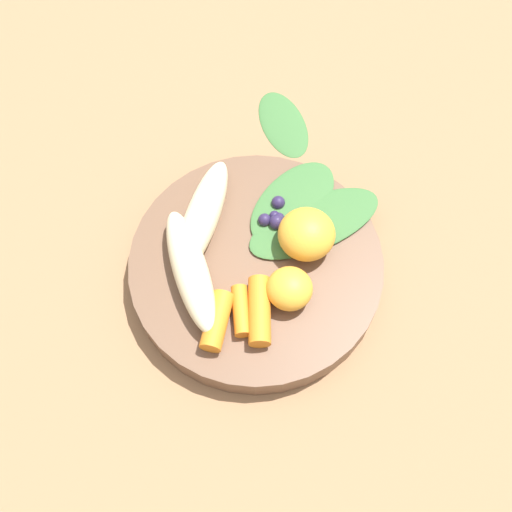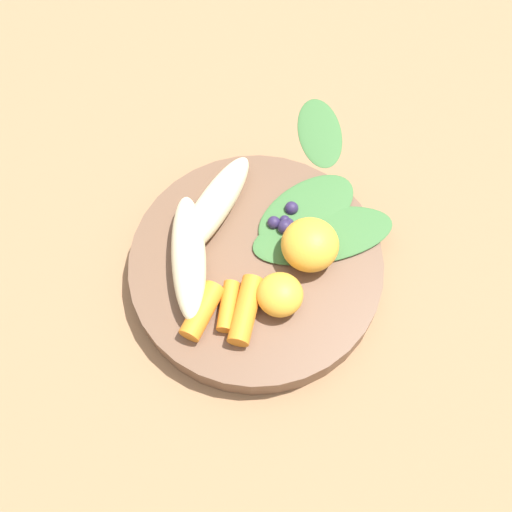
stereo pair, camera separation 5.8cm
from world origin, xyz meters
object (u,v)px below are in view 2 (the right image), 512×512
banana_peeled_left (189,257)px  banana_peeled_right (213,207)px  kale_leaf_stray (320,131)px  orange_segment_near (310,245)px  bowl (256,267)px

banana_peeled_left → banana_peeled_right: 0.06m
banana_peeled_left → kale_leaf_stray: 0.22m
orange_segment_near → kale_leaf_stray: bearing=84.9°
banana_peeled_left → orange_segment_near: (0.11, 0.01, 0.00)m
banana_peeled_right → orange_segment_near: orange_segment_near is taller
banana_peeled_left → banana_peeled_right: (0.02, 0.05, 0.00)m
banana_peeled_left → orange_segment_near: orange_segment_near is taller
orange_segment_near → kale_leaf_stray: (0.01, 0.16, -0.05)m
bowl → banana_peeled_left: 0.07m
orange_segment_near → kale_leaf_stray: orange_segment_near is taller
banana_peeled_left → kale_leaf_stray: bearing=138.0°
bowl → kale_leaf_stray: bowl is taller
bowl → banana_peeled_right: size_ratio=1.89×
bowl → banana_peeled_left: (-0.06, -0.01, 0.03)m
banana_peeled_right → orange_segment_near: (0.09, -0.04, 0.00)m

